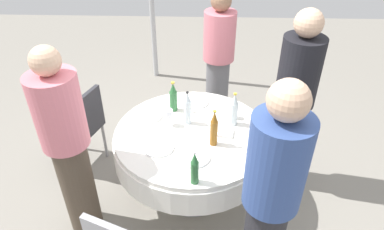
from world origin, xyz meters
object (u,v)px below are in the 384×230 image
object	(u,v)px
dining_table	(192,146)
bottle_amber_front	(214,129)
bottle_clear_mid	(234,110)
person_east	(218,60)
bottle_green_rear	(173,97)
plate_far	(194,157)
wine_glass_west	(169,114)
person_rear	(293,101)
plate_inner	(197,102)
person_front	(68,146)
chair_right	(82,124)
bottle_clear_west	(188,109)
person_mid	(270,199)
bottle_green_east	(195,169)
plate_left	(159,147)
plate_north	(150,116)
wine_glass_east	(231,109)

from	to	relation	value
dining_table	bottle_amber_front	bearing A→B (deg)	-131.28
bottle_clear_mid	person_east	distance (m)	1.09
bottle_green_rear	plate_far	world-z (taller)	bottle_green_rear
wine_glass_west	person_rear	world-z (taller)	person_rear
bottle_clear_mid	plate_inner	xyz separation A→B (m)	(0.32, 0.31, -0.13)
person_front	chair_right	distance (m)	0.84
bottle_clear_west	plate_inner	bearing A→B (deg)	-13.80
bottle_clear_west	person_mid	xyz separation A→B (m)	(-0.98, -0.54, 0.02)
bottle_green_east	person_mid	world-z (taller)	person_mid
bottle_green_east	person_mid	size ratio (longest dim) A/B	0.16
person_mid	person_east	world-z (taller)	person_mid
bottle_amber_front	person_rear	xyz separation A→B (m)	(0.41, -0.69, 0.01)
plate_inner	plate_left	bearing A→B (deg)	156.18
bottle_green_east	person_front	size ratio (longest dim) A/B	0.17
plate_far	person_rear	world-z (taller)	person_rear
dining_table	person_rear	xyz separation A→B (m)	(0.26, -0.86, 0.31)
plate_north	plate_inner	bearing A→B (deg)	-60.48
bottle_green_rear	plate_north	distance (m)	0.27
dining_table	plate_left	distance (m)	0.37
bottle_clear_west	chair_right	distance (m)	1.12
person_rear	plate_far	bearing A→B (deg)	-71.86
chair_right	bottle_green_rear	bearing A→B (deg)	-74.25
bottle_clear_mid	bottle_amber_front	world-z (taller)	bottle_amber_front
bottle_green_east	bottle_amber_front	bearing A→B (deg)	-18.07
plate_north	person_rear	xyz separation A→B (m)	(0.05, -1.25, 0.15)
wine_glass_east	plate_far	distance (m)	0.62
bottle_green_rear	plate_left	bearing A→B (deg)	171.83
bottle_amber_front	person_mid	distance (m)	0.77
bottle_clear_west	bottle_amber_front	bearing A→B (deg)	-142.06
wine_glass_west	plate_inner	size ratio (longest dim) A/B	0.76
bottle_clear_mid	person_east	size ratio (longest dim) A/B	0.19
bottle_amber_front	chair_right	size ratio (longest dim) A/B	0.37
dining_table	plate_left	size ratio (longest dim) A/B	5.30
person_east	bottle_clear_mid	bearing A→B (deg)	-73.21
bottle_green_east	bottle_clear_west	world-z (taller)	bottle_clear_west
bottle_clear_west	wine_glass_east	bearing A→B (deg)	-76.32
wine_glass_east	bottle_clear_mid	bearing A→B (deg)	-172.81
plate_inner	plate_left	world-z (taller)	same
bottle_clear_west	person_front	bearing A→B (deg)	119.97
bottle_clear_west	person_east	distance (m)	1.12
bottle_green_rear	bottle_clear_mid	bearing A→B (deg)	-110.68
bottle_green_east	chair_right	size ratio (longest dim) A/B	0.31
bottle_green_rear	bottle_clear_mid	world-z (taller)	bottle_clear_mid
wine_glass_west	plate_far	world-z (taller)	wine_glass_west
bottle_clear_west	plate_left	distance (m)	0.42
bottle_amber_front	person_east	size ratio (longest dim) A/B	0.20
plate_north	chair_right	bearing A→B (deg)	76.39
bottle_clear_west	person_east	size ratio (longest dim) A/B	0.20
person_rear	chair_right	bearing A→B (deg)	-109.98
bottle_green_east	plate_inner	size ratio (longest dim) A/B	1.34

